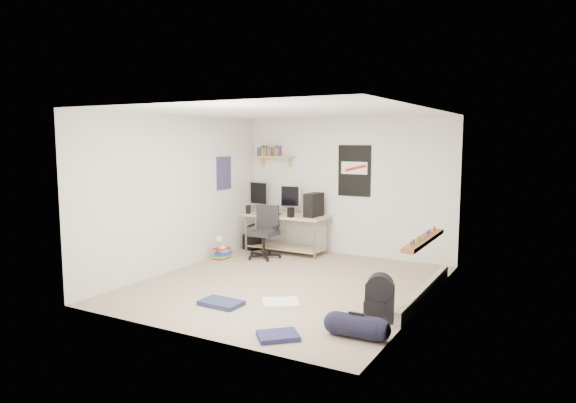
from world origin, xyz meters
The scene contains 26 objects.
floor centered at (0.00, 0.00, -0.01)m, with size 4.00×4.50×0.01m, color gray.
ceiling centered at (0.00, 0.00, 2.50)m, with size 4.00×4.50×0.01m, color white.
back_wall centered at (0.00, 2.25, 1.25)m, with size 4.00×0.01×2.50m, color silver.
left_wall centered at (-2.00, 0.00, 1.25)m, with size 0.01×4.50×2.50m, color silver.
right_wall centered at (2.00, 0.00, 1.25)m, with size 0.01×4.50×2.50m, color silver.
desk centered at (-1.03, 1.83, 0.36)m, with size 1.56×0.68×0.71m, color beige.
monitor_left centered at (-1.71, 1.96, 0.95)m, with size 0.42×0.11×0.47m, color #A7A7AC.
monitor_right centered at (-1.02, 2.00, 0.92)m, with size 0.38×0.10×0.42m, color #B0AFB4.
pc_tower centered at (-0.47, 1.85, 0.93)m, with size 0.20×0.42×0.44m, color black.
keyboard centered at (-1.32, 1.73, 0.72)m, with size 0.42×0.15×0.02m, color black.
speaker_left centered at (-1.71, 1.57, 0.80)m, with size 0.08×0.08×0.17m, color black.
speaker_right centered at (-0.78, 1.56, 0.81)m, with size 0.09×0.09×0.19m, color black.
office_chair centered at (-1.16, 1.24, 0.49)m, with size 0.62×0.62×0.94m, color black.
wall_shelf centered at (-1.45, 2.14, 1.78)m, with size 0.80×0.22×0.24m, color tan.
poster_back_wall centered at (0.15, 2.23, 1.55)m, with size 0.62×0.03×0.92m, color black.
poster_left_wall centered at (-1.99, 1.20, 1.50)m, with size 0.02×0.42×0.60m, color navy.
window centered at (1.95, 0.30, 1.45)m, with size 0.10×1.50×1.26m, color brown.
baseboard_heater centered at (1.96, 0.30, 0.09)m, with size 0.08×2.50×0.18m, color #B7B2A8.
backpack centered at (1.69, -0.78, 0.20)m, with size 0.33×0.27×0.45m, color black.
duffel_bag centered at (1.66, -1.44, 0.14)m, with size 0.26×0.26×0.50m, color black.
tshirt centered at (0.39, -0.86, 0.02)m, with size 0.46×0.39×0.04m, color silver.
jeans_a centered at (-0.26, -1.26, 0.03)m, with size 0.54×0.34×0.06m, color #212A4C.
jeans_b centered at (0.93, -1.86, 0.03)m, with size 0.43×0.32×0.05m, color #232451.
book_stack centered at (-1.75, 0.80, 0.15)m, with size 0.49×0.40×0.33m, color brown.
desk_lamp centered at (-1.73, 0.78, 0.38)m, with size 0.13×0.22×0.22m, color silver.
subwoofer centered at (-1.75, 1.76, 0.14)m, with size 0.26×0.26×0.29m, color black.
Camera 1 is at (3.58, -6.42, 2.12)m, focal length 32.00 mm.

